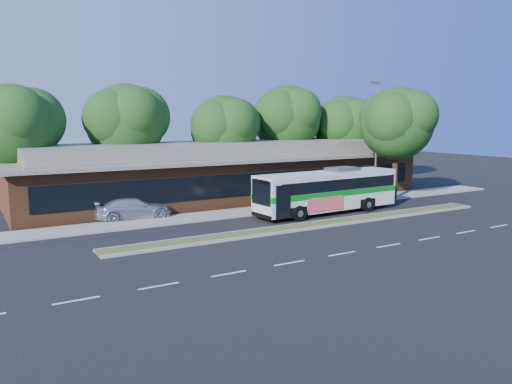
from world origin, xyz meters
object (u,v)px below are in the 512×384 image
(lamp_post, at_px, (376,137))
(sedan, at_px, (133,208))
(transit_bus, at_px, (328,188))
(sidewalk_tree, at_px, (399,122))

(lamp_post, relative_size, sedan, 1.87)
(transit_bus, xyz_separation_m, sidewalk_tree, (8.46, 1.92, 4.40))
(lamp_post, distance_m, sedan, 19.15)
(lamp_post, height_order, sidewalk_tree, lamp_post)
(transit_bus, height_order, sedan, transit_bus)
(sedan, bearing_deg, lamp_post, -91.47)
(lamp_post, xyz_separation_m, transit_bus, (-6.62, -2.49, -3.22))
(lamp_post, height_order, sedan, lamp_post)
(lamp_post, relative_size, sidewalk_tree, 1.04)
(sedan, relative_size, sidewalk_tree, 0.56)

